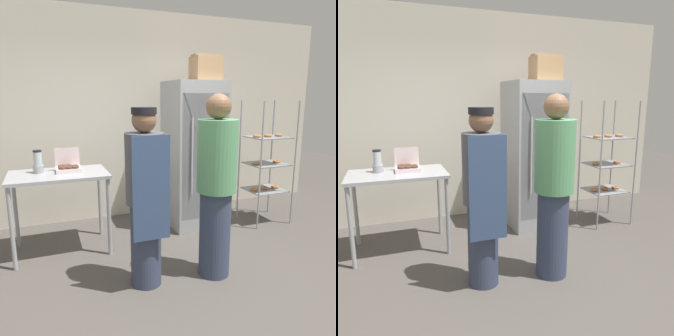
# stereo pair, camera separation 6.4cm
# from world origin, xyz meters

# --- Properties ---
(ground_plane) EXTENTS (14.00, 14.00, 0.00)m
(ground_plane) POSITION_xyz_m (0.00, 0.00, 0.00)
(ground_plane) COLOR #4C4742
(back_wall) EXTENTS (6.40, 0.12, 2.91)m
(back_wall) POSITION_xyz_m (0.00, 2.31, 1.45)
(back_wall) COLOR beige
(back_wall) RESTS_ON ground_plane
(refrigerator) EXTENTS (0.68, 0.73, 1.93)m
(refrigerator) POSITION_xyz_m (0.71, 1.57, 0.97)
(refrigerator) COLOR #9EA0A5
(refrigerator) RESTS_ON ground_plane
(baking_rack) EXTENTS (0.58, 0.52, 1.69)m
(baking_rack) POSITION_xyz_m (1.70, 1.30, 0.83)
(baking_rack) COLOR #93969B
(baking_rack) RESTS_ON ground_plane
(prep_counter) EXTENTS (1.05, 0.67, 0.91)m
(prep_counter) POSITION_xyz_m (-1.04, 1.33, 0.80)
(prep_counter) COLOR #9EA0A5
(prep_counter) RESTS_ON ground_plane
(donut_box) EXTENTS (0.27, 0.21, 0.26)m
(donut_box) POSITION_xyz_m (-0.93, 1.36, 0.96)
(donut_box) COLOR silver
(donut_box) RESTS_ON prep_counter
(blender_pitcher) EXTENTS (0.11, 0.11, 0.25)m
(blender_pitcher) POSITION_xyz_m (-1.24, 1.42, 1.02)
(blender_pitcher) COLOR #99999E
(blender_pitcher) RESTS_ON prep_counter
(cardboard_storage_box) EXTENTS (0.36, 0.28, 0.32)m
(cardboard_storage_box) POSITION_xyz_m (0.82, 1.47, 2.09)
(cardboard_storage_box) COLOR tan
(cardboard_storage_box) RESTS_ON refrigerator
(person_baker) EXTENTS (0.35, 0.37, 1.64)m
(person_baker) POSITION_xyz_m (-0.35, 0.33, 0.86)
(person_baker) COLOR #333D56
(person_baker) RESTS_ON ground_plane
(person_customer) EXTENTS (0.37, 0.37, 1.76)m
(person_customer) POSITION_xyz_m (0.33, 0.26, 0.90)
(person_customer) COLOR #333D56
(person_customer) RESTS_ON ground_plane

